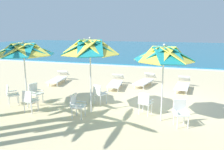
% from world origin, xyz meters
% --- Properties ---
extents(ground_plane, '(80.00, 80.00, 0.00)m').
position_xyz_m(ground_plane, '(0.00, 0.00, 0.00)').
color(ground_plane, beige).
extents(sea, '(80.00, 36.00, 0.10)m').
position_xyz_m(sea, '(0.00, 27.52, 0.05)').
color(sea, teal).
rests_on(sea, ground).
extents(surf_foam, '(80.00, 0.70, 0.01)m').
position_xyz_m(surf_foam, '(0.00, 9.22, 0.01)').
color(surf_foam, white).
rests_on(surf_foam, ground).
extents(beach_umbrella_0, '(2.01, 2.01, 2.67)m').
position_xyz_m(beach_umbrella_0, '(0.24, -2.06, 2.30)').
color(beach_umbrella_0, silver).
rests_on(beach_umbrella_0, ground).
extents(plastic_chair_0, '(0.57, 0.59, 0.87)m').
position_xyz_m(plastic_chair_0, '(0.88, -2.31, 0.50)').
color(plastic_chair_0, white).
rests_on(plastic_chair_0, ground).
extents(plastic_chair_1, '(0.53, 0.55, 0.87)m').
position_xyz_m(plastic_chair_1, '(-0.40, -1.65, 0.50)').
color(plastic_chair_1, white).
rests_on(plastic_chair_1, ground).
extents(beach_umbrella_1, '(2.21, 2.21, 2.86)m').
position_xyz_m(beach_umbrella_1, '(-2.40, -2.01, 2.46)').
color(beach_umbrella_1, silver).
rests_on(beach_umbrella_1, ground).
extents(plastic_chair_2, '(0.47, 0.45, 0.87)m').
position_xyz_m(plastic_chair_2, '(-2.68, -2.66, 0.50)').
color(plastic_chair_2, white).
rests_on(plastic_chair_2, ground).
extents(plastic_chair_3, '(0.58, 0.60, 0.87)m').
position_xyz_m(plastic_chair_3, '(-2.43, -1.02, 0.50)').
color(plastic_chair_3, white).
rests_on(plastic_chair_3, ground).
extents(beach_umbrella_2, '(2.37, 2.37, 2.69)m').
position_xyz_m(beach_umbrella_2, '(-5.07, -2.28, 2.34)').
color(beach_umbrella_2, silver).
rests_on(beach_umbrella_2, ground).
extents(plastic_chair_4, '(0.47, 0.50, 0.87)m').
position_xyz_m(plastic_chair_4, '(-4.62, -2.72, 0.50)').
color(plastic_chair_4, white).
rests_on(plastic_chair_4, ground).
extents(plastic_chair_5, '(0.63, 0.63, 0.87)m').
position_xyz_m(plastic_chair_5, '(-5.89, -2.22, 0.50)').
color(plastic_chair_5, white).
rests_on(plastic_chair_5, ground).
extents(plastic_chair_6, '(0.56, 0.54, 0.87)m').
position_xyz_m(plastic_chair_6, '(-5.09, -1.70, 0.50)').
color(plastic_chair_6, white).
rests_on(plastic_chair_6, ground).
extents(sun_lounger_0, '(0.82, 2.19, 0.62)m').
position_xyz_m(sun_lounger_0, '(0.93, 2.44, 0.28)').
color(sun_lounger_0, white).
rests_on(sun_lounger_0, ground).
extents(sun_lounger_1, '(1.08, 2.23, 0.62)m').
position_xyz_m(sun_lounger_1, '(-1.10, 2.79, 0.28)').
color(sun_lounger_1, white).
rests_on(sun_lounger_1, ground).
extents(sun_lounger_2, '(0.86, 2.20, 0.62)m').
position_xyz_m(sun_lounger_2, '(-2.55, 1.89, 0.28)').
color(sun_lounger_2, white).
rests_on(sun_lounger_2, ground).
extents(sun_lounger_3, '(0.93, 2.21, 0.62)m').
position_xyz_m(sun_lounger_3, '(-6.08, 1.92, 0.28)').
color(sun_lounger_3, white).
rests_on(sun_lounger_3, ground).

